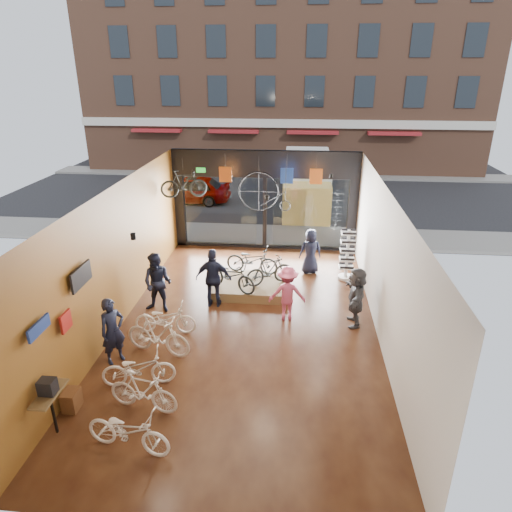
# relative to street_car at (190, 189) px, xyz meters

# --- Properties ---
(ground_plane) EXTENTS (7.00, 12.00, 0.04)m
(ground_plane) POSITION_rel_street_car_xyz_m (4.36, -12.00, -0.73)
(ground_plane) COLOR black
(ground_plane) RESTS_ON ground
(ceiling) EXTENTS (7.00, 12.00, 0.04)m
(ceiling) POSITION_rel_street_car_xyz_m (4.36, -12.00, 3.11)
(ceiling) COLOR black
(ceiling) RESTS_ON ground
(wall_left) EXTENTS (0.04, 12.00, 3.80)m
(wall_left) POSITION_rel_street_car_xyz_m (0.84, -12.00, 1.19)
(wall_left) COLOR olive
(wall_left) RESTS_ON ground
(wall_right) EXTENTS (0.04, 12.00, 3.80)m
(wall_right) POSITION_rel_street_car_xyz_m (7.88, -12.00, 1.19)
(wall_right) COLOR beige
(wall_right) RESTS_ON ground
(wall_back) EXTENTS (7.00, 0.04, 3.80)m
(wall_back) POSITION_rel_street_car_xyz_m (4.36, -18.02, 1.19)
(wall_back) COLOR beige
(wall_back) RESTS_ON ground
(storefront) EXTENTS (7.00, 0.26, 3.80)m
(storefront) POSITION_rel_street_car_xyz_m (4.36, -6.00, 1.19)
(storefront) COLOR black
(storefront) RESTS_ON ground
(exit_sign) EXTENTS (0.35, 0.06, 0.18)m
(exit_sign) POSITION_rel_street_car_xyz_m (1.96, -6.12, 2.34)
(exit_sign) COLOR #198C26
(exit_sign) RESTS_ON storefront
(street_road) EXTENTS (30.00, 18.00, 0.02)m
(street_road) POSITION_rel_street_car_xyz_m (4.36, 3.00, -0.72)
(street_road) COLOR black
(street_road) RESTS_ON ground
(sidewalk_near) EXTENTS (30.00, 2.40, 0.12)m
(sidewalk_near) POSITION_rel_street_car_xyz_m (4.36, -4.80, -0.65)
(sidewalk_near) COLOR slate
(sidewalk_near) RESTS_ON ground
(sidewalk_far) EXTENTS (30.00, 2.00, 0.12)m
(sidewalk_far) POSITION_rel_street_car_xyz_m (4.36, 7.00, -0.65)
(sidewalk_far) COLOR slate
(sidewalk_far) RESTS_ON ground
(opposite_building) EXTENTS (26.00, 5.00, 14.00)m
(opposite_building) POSITION_rel_street_car_xyz_m (4.36, 9.50, 6.29)
(opposite_building) COLOR brown
(opposite_building) RESTS_ON ground
(street_car) EXTENTS (4.16, 1.67, 1.42)m
(street_car) POSITION_rel_street_car_xyz_m (0.00, 0.00, 0.00)
(street_car) COLOR gray
(street_car) RESTS_ON street_road
(box_truck) EXTENTS (2.22, 6.66, 2.62)m
(box_truck) POSITION_rel_street_car_xyz_m (6.01, -1.00, 0.60)
(box_truck) COLOR silver
(box_truck) RESTS_ON street_road
(floor_bike_0) EXTENTS (1.77, 0.90, 0.89)m
(floor_bike_0) POSITION_rel_street_car_xyz_m (2.67, -16.55, -0.26)
(floor_bike_0) COLOR beige
(floor_bike_0) RESTS_ON ground_plane
(floor_bike_1) EXTENTS (1.58, 0.71, 0.92)m
(floor_bike_1) POSITION_rel_street_car_xyz_m (2.60, -15.47, -0.25)
(floor_bike_1) COLOR beige
(floor_bike_1) RESTS_ON ground_plane
(floor_bike_2) EXTENTS (1.71, 0.91, 0.85)m
(floor_bike_2) POSITION_rel_street_car_xyz_m (2.23, -14.69, -0.28)
(floor_bike_2) COLOR beige
(floor_bike_2) RESTS_ON ground_plane
(floor_bike_3) EXTENTS (1.81, 0.91, 1.04)m
(floor_bike_3) POSITION_rel_street_car_xyz_m (2.31, -13.47, -0.19)
(floor_bike_3) COLOR beige
(floor_bike_3) RESTS_ON ground_plane
(floor_bike_4) EXTENTS (1.68, 0.67, 0.86)m
(floor_bike_4) POSITION_rel_street_car_xyz_m (2.22, -12.53, -0.28)
(floor_bike_4) COLOR beige
(floor_bike_4) RESTS_ON ground_plane
(display_platform) EXTENTS (2.40, 1.80, 0.30)m
(display_platform) POSITION_rel_street_car_xyz_m (4.26, -9.83, -0.56)
(display_platform) COLOR brown
(display_platform) RESTS_ON ground_plane
(display_bike_left) EXTENTS (1.89, 1.45, 0.95)m
(display_bike_left) POSITION_rel_street_car_xyz_m (3.67, -10.38, 0.07)
(display_bike_left) COLOR black
(display_bike_left) RESTS_ON display_platform
(display_bike_mid) EXTENTS (1.58, 1.12, 0.94)m
(display_bike_mid) POSITION_rel_street_car_xyz_m (4.81, -9.91, 0.06)
(display_bike_mid) COLOR black
(display_bike_mid) RESTS_ON display_platform
(display_bike_right) EXTENTS (1.81, 0.89, 0.91)m
(display_bike_right) POSITION_rel_street_car_xyz_m (4.19, -9.12, 0.05)
(display_bike_right) COLOR black
(display_bike_right) RESTS_ON display_platform
(customer_0) EXTENTS (0.70, 0.73, 1.68)m
(customer_0) POSITION_rel_street_car_xyz_m (1.36, -13.88, 0.13)
(customer_0) COLOR #161C33
(customer_0) RESTS_ON ground_plane
(customer_1) EXTENTS (0.95, 0.78, 1.79)m
(customer_1) POSITION_rel_street_car_xyz_m (1.70, -11.36, 0.18)
(customer_1) COLOR #161C33
(customer_1) RESTS_ON ground_plane
(customer_2) EXTENTS (1.06, 0.45, 1.80)m
(customer_2) POSITION_rel_street_car_xyz_m (3.25, -10.91, 0.19)
(customer_2) COLOR #161C33
(customer_2) RESTS_ON ground_plane
(customer_3) EXTENTS (1.07, 0.66, 1.61)m
(customer_3) POSITION_rel_street_car_xyz_m (5.42, -11.48, 0.09)
(customer_3) COLOR #CC4C72
(customer_3) RESTS_ON ground_plane
(customer_4) EXTENTS (0.85, 0.64, 1.58)m
(customer_4) POSITION_rel_street_car_xyz_m (6.11, -8.25, 0.08)
(customer_4) COLOR #161C33
(customer_4) RESTS_ON ground_plane
(customer_5) EXTENTS (0.54, 1.58, 1.69)m
(customer_5) POSITION_rel_street_car_xyz_m (7.29, -11.58, 0.14)
(customer_5) COLOR #3F3F44
(customer_5) RESTS_ON ground_plane
(sunglasses_rack) EXTENTS (0.54, 0.45, 1.73)m
(sunglasses_rack) POSITION_rel_street_car_xyz_m (7.31, -8.62, 0.16)
(sunglasses_rack) COLOR white
(sunglasses_rack) RESTS_ON ground_plane
(wall_merch) EXTENTS (0.40, 2.40, 2.60)m
(wall_merch) POSITION_rel_street_car_xyz_m (0.98, -15.50, 0.59)
(wall_merch) COLOR navy
(wall_merch) RESTS_ON wall_left
(penny_farthing) EXTENTS (1.79, 0.06, 1.43)m
(penny_farthing) POSITION_rel_street_car_xyz_m (4.53, -7.15, 1.79)
(penny_farthing) COLOR black
(penny_farthing) RESTS_ON ceiling
(hung_bike) EXTENTS (1.64, 0.87, 0.95)m
(hung_bike) POSITION_rel_street_car_xyz_m (1.71, -7.80, 2.22)
(hung_bike) COLOR black
(hung_bike) RESTS_ON ceiling
(jersey_left) EXTENTS (0.45, 0.03, 0.55)m
(jersey_left) POSITION_rel_street_car_xyz_m (3.00, -6.80, 2.34)
(jersey_left) COLOR #CC5919
(jersey_left) RESTS_ON ceiling
(jersey_mid) EXTENTS (0.45, 0.03, 0.55)m
(jersey_mid) POSITION_rel_street_car_xyz_m (5.20, -6.80, 2.34)
(jersey_mid) COLOR #1E3F99
(jersey_mid) RESTS_ON ceiling
(jersey_right) EXTENTS (0.45, 0.03, 0.55)m
(jersey_right) POSITION_rel_street_car_xyz_m (6.22, -6.80, 2.34)
(jersey_right) COLOR #CC5919
(jersey_right) RESTS_ON ceiling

